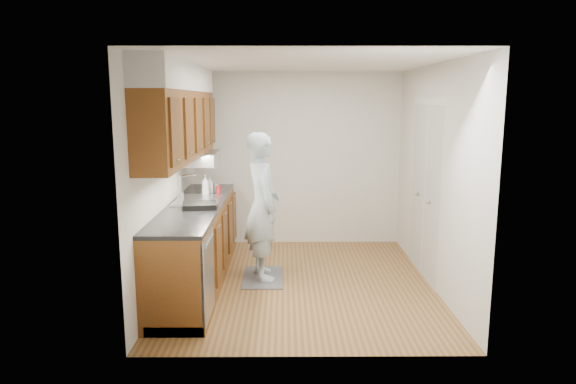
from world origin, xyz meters
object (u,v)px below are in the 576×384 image
Objects in this scene: person at (262,197)px; dish_rack at (200,205)px; steel_can at (216,188)px; soda_can at (218,190)px; soap_bottle_b at (210,185)px; soap_bottle_a at (205,185)px.

dish_rack is at bearing 104.43° from person.
steel_can is 0.96m from dish_rack.
dish_rack is at bearing -97.35° from soda_can.
person is 0.70m from soda_can.
person is at bearing 20.93° from dish_rack.
person reaches higher than soap_bottle_b.
person is at bearing -27.68° from soap_bottle_a.
soda_can is at bearing 15.53° from soap_bottle_a.
soap_bottle_b is 1.82× the size of soda_can.
soap_bottle_a reaches higher than soda_can.
soap_bottle_b is at bearing 35.36° from person.
soap_bottle_a is at bearing 46.83° from person.
person is 7.84× the size of soap_bottle_a.
soap_bottle_b is 0.57× the size of dish_rack.
soap_bottle_a is at bearing -164.47° from soda_can.
person is at bearing -36.57° from soda_can.
person reaches higher than soap_bottle_a.
soap_bottle_b is at bearing 82.28° from dish_rack.
soap_bottle_a is 0.19m from soap_bottle_b.
dish_rack is (-0.06, -0.96, -0.03)m from steel_can.
steel_can is at bearing 61.23° from soap_bottle_a.
soap_bottle_b is 1.64× the size of steel_can.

